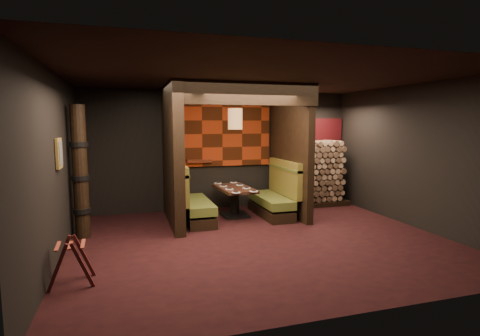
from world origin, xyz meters
name	(u,v)px	position (x,y,z in m)	size (l,w,h in m)	color
floor	(261,241)	(0.00, 0.00, -0.01)	(6.50, 5.50, 0.02)	black
ceiling	(262,76)	(0.00, 0.00, 2.86)	(6.50, 5.50, 0.02)	black
wall_back	(223,150)	(0.00, 2.76, 1.43)	(6.50, 0.02, 2.85)	black
wall_front	(353,186)	(0.00, -2.76, 1.43)	(6.50, 0.02, 2.85)	black
wall_left	(56,167)	(-3.26, 0.00, 1.43)	(0.02, 5.50, 2.85)	black
wall_right	(416,156)	(3.26, 0.00, 1.43)	(0.02, 5.50, 2.85)	black
partition_left	(172,155)	(-1.35, 1.65, 1.43)	(0.20, 2.20, 2.85)	black
partition_right	(290,152)	(1.30, 1.70, 1.43)	(0.15, 2.10, 2.85)	black
header_beam	(248,93)	(-0.02, 0.70, 2.63)	(2.85, 0.18, 0.44)	black
tapa_back_panel	(222,134)	(-0.02, 2.71, 1.82)	(2.40, 0.06, 1.55)	#992D0F
tapa_side_panel	(177,134)	(-1.23, 1.82, 1.85)	(0.04, 1.85, 1.45)	#992D0F
lacquer_shelf	(199,161)	(-0.60, 2.65, 1.18)	(0.60, 0.12, 0.07)	#592315
booth_bench_left	(192,203)	(-0.96, 1.65, 0.40)	(0.68, 1.60, 1.14)	black
booth_bench_right	(275,198)	(0.93, 1.65, 0.40)	(0.68, 1.60, 1.14)	black
dining_table	(235,197)	(0.03, 1.81, 0.43)	(0.75, 1.29, 0.66)	black
place_settings	(235,187)	(0.03, 1.81, 0.67)	(0.64, 1.49, 0.03)	white
pendant_lamp	(235,119)	(0.03, 1.76, 2.17)	(0.31, 0.31, 0.91)	olive
framed_picture	(59,153)	(-3.22, 0.10, 1.62)	(0.05, 0.36, 0.46)	olive
luggage_rack	(71,260)	(-2.97, -0.99, 0.32)	(0.61, 0.44, 0.64)	#421414
totem_column	(80,173)	(-3.05, 1.10, 1.19)	(0.31, 0.31, 2.40)	black
firewood_stack	(314,173)	(2.29, 2.35, 0.82)	(1.73, 0.70, 1.64)	black
mosaic_header	(309,129)	(2.29, 2.68, 1.92)	(1.83, 0.10, 0.56)	maroon
bay_front_post	(289,151)	(1.39, 1.96, 1.43)	(0.08, 0.08, 2.85)	black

